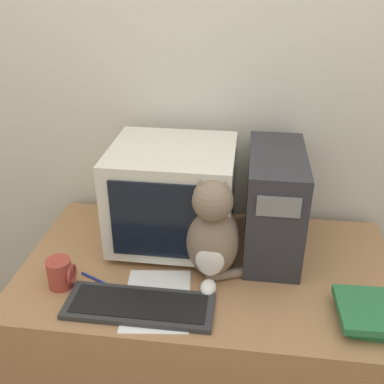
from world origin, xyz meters
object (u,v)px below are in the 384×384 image
object	(u,v)px
cat	(213,235)
pen	(98,281)
book_stack	(366,313)
mug	(61,273)
keyboard	(139,306)
computer_tower	(274,203)
crt_monitor	(173,195)

from	to	relation	value
cat	pen	world-z (taller)	cat
book_stack	mug	world-z (taller)	mug
cat	mug	xyz separation A→B (m)	(-0.49, -0.13, -0.11)
keyboard	pen	bearing A→B (deg)	147.20
computer_tower	cat	bearing A→B (deg)	-137.02
computer_tower	book_stack	bearing A→B (deg)	-51.62
crt_monitor	keyboard	distance (m)	0.43
keyboard	mug	size ratio (longest dim) A/B	4.60
cat	pen	xyz separation A→B (m)	(-0.38, -0.09, -0.16)
computer_tower	pen	bearing A→B (deg)	-154.11
cat	crt_monitor	bearing A→B (deg)	132.80
keyboard	cat	size ratio (longest dim) A/B	1.25
crt_monitor	keyboard	size ratio (longest dim) A/B	0.94
computer_tower	mug	bearing A→B (deg)	-155.49
book_stack	mug	distance (m)	0.97
computer_tower	keyboard	distance (m)	0.59
book_stack	mug	xyz separation A→B (m)	(-0.97, 0.03, 0.02)
crt_monitor	computer_tower	distance (m)	0.37
computer_tower	pen	world-z (taller)	computer_tower
cat	mug	distance (m)	0.52
computer_tower	keyboard	world-z (taller)	computer_tower
crt_monitor	book_stack	world-z (taller)	crt_monitor
keyboard	mug	xyz separation A→B (m)	(-0.28, 0.07, 0.04)
computer_tower	pen	xyz separation A→B (m)	(-0.58, -0.28, -0.19)
keyboard	cat	world-z (taller)	cat
computer_tower	mug	world-z (taller)	computer_tower
computer_tower	cat	distance (m)	0.28
computer_tower	keyboard	size ratio (longest dim) A/B	0.91
keyboard	book_stack	size ratio (longest dim) A/B	2.27
crt_monitor	pen	world-z (taller)	crt_monitor
keyboard	book_stack	bearing A→B (deg)	3.26
cat	pen	distance (m)	0.42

